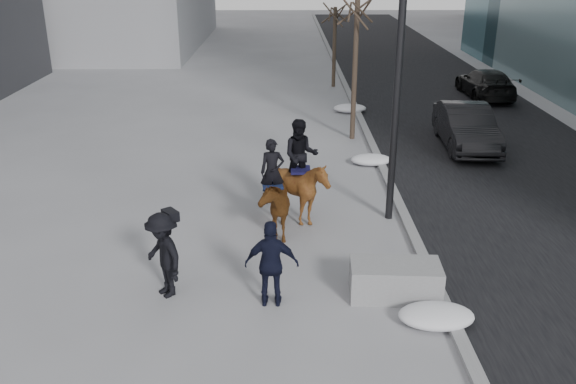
{
  "coord_description": "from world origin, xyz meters",
  "views": [
    {
      "loc": [
        -0.09,
        -11.12,
        6.43
      ],
      "look_at": [
        0.0,
        1.2,
        1.5
      ],
      "focal_mm": 38.0,
      "sensor_mm": 36.0,
      "label": 1
    }
  ],
  "objects_px": {
    "planter": "(395,280)",
    "mounted_left": "(273,199)",
    "car_near": "(466,127)",
    "mounted_right": "(301,183)"
  },
  "relations": [
    {
      "from": "planter",
      "to": "mounted_right",
      "type": "distance_m",
      "value": 4.03
    },
    {
      "from": "mounted_right",
      "to": "car_near",
      "type": "bearing_deg",
      "value": 46.57
    },
    {
      "from": "mounted_right",
      "to": "mounted_left",
      "type": "bearing_deg",
      "value": -139.07
    },
    {
      "from": "car_near",
      "to": "mounted_right",
      "type": "bearing_deg",
      "value": -130.73
    },
    {
      "from": "car_near",
      "to": "mounted_right",
      "type": "distance_m",
      "value": 8.55
    },
    {
      "from": "car_near",
      "to": "mounted_right",
      "type": "relative_size",
      "value": 1.69
    },
    {
      "from": "planter",
      "to": "mounted_left",
      "type": "distance_m",
      "value": 3.88
    },
    {
      "from": "planter",
      "to": "mounted_left",
      "type": "height_order",
      "value": "mounted_left"
    },
    {
      "from": "car_near",
      "to": "mounted_right",
      "type": "xyz_separation_m",
      "value": [
        -5.87,
        -6.2,
        0.32
      ]
    },
    {
      "from": "planter",
      "to": "car_near",
      "type": "relative_size",
      "value": 0.4
    }
  ]
}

